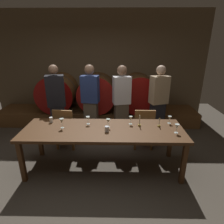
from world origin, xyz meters
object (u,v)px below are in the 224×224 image
(cup_left, at_px, (51,120))
(guest_center_right, at_px, (121,102))
(wine_glass_far_right, at_px, (177,127))
(wine_glass_far_left, at_px, (62,121))
(chair_left, at_px, (66,126))
(wine_glass_right, at_px, (170,118))
(cup_right, at_px, (107,129))
(wine_barrel_right, at_px, (138,93))
(wine_barrel_left, at_px, (58,92))
(dining_table, at_px, (103,132))
(wine_glass_left, at_px, (88,119))
(guest_center_left, at_px, (91,101))
(wine_barrel_center, at_px, (97,92))
(guest_far_right, at_px, (158,102))
(guest_far_left, at_px, (57,103))
(candle_left, at_px, (140,123))
(chair_right, at_px, (144,126))
(candle_right, at_px, (159,124))
(wine_glass_center_left, at_px, (108,121))
(wine_glass_center_right, at_px, (131,119))

(cup_left, bearing_deg, guest_center_right, 37.04)
(wine_glass_far_right, bearing_deg, wine_glass_far_left, 175.46)
(wine_glass_far_left, bearing_deg, chair_left, 101.52)
(wine_glass_right, bearing_deg, cup_right, -162.28)
(wine_barrel_right, bearing_deg, wine_barrel_left, 180.00)
(wine_barrel_left, bearing_deg, guest_center_right, -26.21)
(dining_table, relative_size, wine_glass_right, 19.67)
(wine_glass_left, distance_m, wine_glass_far_right, 1.49)
(wine_barrel_right, distance_m, guest_center_left, 1.43)
(wine_barrel_center, height_order, guest_far_right, guest_far_right)
(wine_barrel_left, bearing_deg, cup_left, -78.04)
(cup_right, bearing_deg, guest_far_left, 134.62)
(wine_glass_left, distance_m, cup_left, 0.68)
(guest_center_right, xyz_separation_m, wine_glass_far_right, (0.84, -1.36, 0.01))
(wine_barrel_right, xyz_separation_m, dining_table, (-0.80, -2.06, -0.16))
(candle_left, bearing_deg, cup_right, -157.36)
(chair_right, bearing_deg, wine_glass_left, 25.87)
(guest_center_left, bearing_deg, dining_table, 114.55)
(chair_right, distance_m, candle_right, 0.68)
(wine_barrel_center, relative_size, guest_far_right, 0.58)
(guest_center_right, height_order, candle_left, guest_center_right)
(wine_barrel_right, bearing_deg, guest_far_left, -152.09)
(dining_table, distance_m, guest_far_right, 1.69)
(wine_barrel_left, height_order, chair_right, wine_barrel_left)
(cup_left, bearing_deg, wine_glass_left, -5.66)
(dining_table, xyz_separation_m, chair_left, (-0.82, 0.67, -0.21))
(wine_glass_far_left, bearing_deg, cup_left, 138.42)
(chair_left, height_order, guest_center_right, guest_center_right)
(candle_right, bearing_deg, wine_glass_far_right, -46.05)
(candle_left, bearing_deg, wine_barrel_right, 84.62)
(chair_right, relative_size, candle_left, 3.98)
(guest_center_left, distance_m, wine_glass_left, 1.04)
(chair_right, xyz_separation_m, wine_glass_far_right, (0.39, -0.81, 0.38))
(wine_glass_center_left, bearing_deg, cup_right, -95.47)
(wine_glass_center_right, bearing_deg, wine_glass_left, -178.87)
(guest_center_right, height_order, wine_glass_left, guest_center_right)
(candle_right, relative_size, wine_glass_left, 1.22)
(candle_left, bearing_deg, guest_far_right, 63.32)
(candle_left, relative_size, wine_glass_center_right, 1.51)
(guest_center_left, bearing_deg, chair_right, 163.25)
(chair_right, bearing_deg, chair_left, 1.59)
(guest_center_left, xyz_separation_m, cup_left, (-0.59, -0.96, -0.05))
(guest_far_right, relative_size, cup_left, 17.50)
(chair_right, height_order, guest_center_right, guest_center_right)
(guest_far_left, height_order, wine_glass_center_left, guest_far_left)
(wine_barrel_left, xyz_separation_m, guest_far_left, (0.25, -1.00, 0.01))
(wine_barrel_center, height_order, wine_glass_far_right, wine_barrel_center)
(dining_table, bearing_deg, wine_glass_right, 12.39)
(chair_right, xyz_separation_m, wine_glass_left, (-1.06, -0.50, 0.37))
(candle_right, xyz_separation_m, wine_glass_right, (0.21, 0.14, 0.05))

